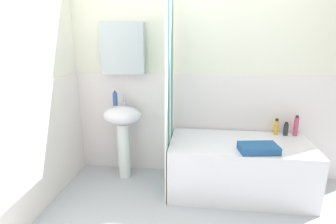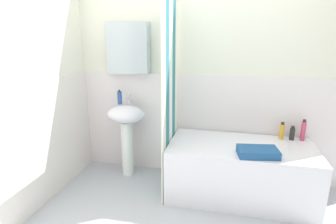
{
  "view_description": "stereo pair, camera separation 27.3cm",
  "coord_description": "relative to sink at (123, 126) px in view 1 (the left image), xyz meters",
  "views": [
    {
      "loc": [
        -0.08,
        -1.8,
        1.62
      ],
      "look_at": [
        -0.4,
        0.81,
        0.87
      ],
      "focal_mm": 28.9,
      "sensor_mm": 36.0,
      "label": 1
    },
    {
      "loc": [
        0.19,
        -1.75,
        1.62
      ],
      "look_at": [
        -0.4,
        0.81,
        0.87
      ],
      "focal_mm": 28.9,
      "sensor_mm": 36.0,
      "label": 2
    }
  ],
  "objects": [
    {
      "name": "wall_back_tiled",
      "position": [
        0.89,
        0.23,
        0.51
      ],
      "size": [
        3.6,
        0.18,
        2.4
      ],
      "color": "silver",
      "rests_on": "ground_plane"
    },
    {
      "name": "wall_left_tiled",
      "position": [
        -0.63,
        -0.69,
        0.49
      ],
      "size": [
        0.07,
        1.81,
        2.4
      ],
      "color": "white",
      "rests_on": "ground_plane"
    },
    {
      "name": "sink",
      "position": [
        0.0,
        0.0,
        0.0
      ],
      "size": [
        0.44,
        0.34,
        0.85
      ],
      "color": "white",
      "rests_on": "ground_plane"
    },
    {
      "name": "faucet",
      "position": [
        0.0,
        0.08,
        0.29
      ],
      "size": [
        0.03,
        0.12,
        0.12
      ],
      "color": "silver",
      "rests_on": "sink"
    },
    {
      "name": "soap_dispenser",
      "position": [
        -0.09,
        0.06,
        0.3
      ],
      "size": [
        0.05,
        0.05,
        0.17
      ],
      "color": "#2D4E98",
      "rests_on": "sink"
    },
    {
      "name": "bathtub",
      "position": [
        1.29,
        -0.17,
        -0.34
      ],
      "size": [
        1.44,
        0.72,
        0.56
      ],
      "primitive_type": "cube",
      "color": "white",
      "rests_on": "ground_plane"
    },
    {
      "name": "shower_curtain",
      "position": [
        0.56,
        -0.17,
        0.38
      ],
      "size": [
        0.01,
        0.72,
        2.0
      ],
      "color": "white",
      "rests_on": "ground_plane"
    },
    {
      "name": "lotion_bottle",
      "position": [
        1.91,
        0.1,
        0.05
      ],
      "size": [
        0.05,
        0.05,
        0.23
      ],
      "color": "#CA456A",
      "rests_on": "bathtub"
    },
    {
      "name": "shampoo_bottle",
      "position": [
        1.81,
        0.1,
        0.01
      ],
      "size": [
        0.05,
        0.05,
        0.15
      ],
      "color": "#292A2B",
      "rests_on": "bathtub"
    },
    {
      "name": "body_wash_bottle",
      "position": [
        1.7,
        0.1,
        0.03
      ],
      "size": [
        0.05,
        0.05,
        0.18
      ],
      "color": "gold",
      "rests_on": "bathtub"
    },
    {
      "name": "towel_folded",
      "position": [
        1.42,
        -0.4,
        -0.03
      ],
      "size": [
        0.38,
        0.27,
        0.07
      ],
      "primitive_type": "cube",
      "rotation": [
        0.0,
        0.0,
        0.16
      ],
      "color": "#225088",
      "rests_on": "bathtub"
    }
  ]
}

